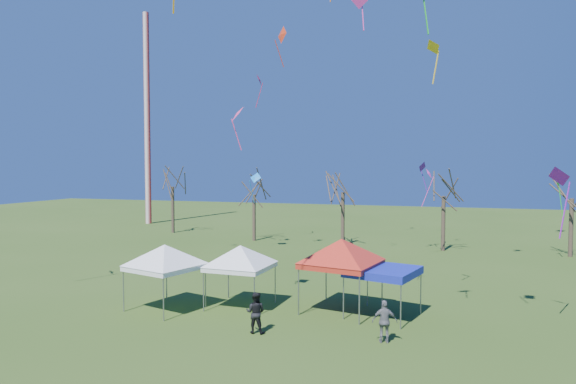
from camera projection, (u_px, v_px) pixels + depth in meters
name	position (u px, v px, depth m)	size (l,w,h in m)	color
ground	(281.00, 337.00, 20.90)	(140.00, 140.00, 0.00)	#324D18
radio_mast	(147.00, 119.00, 61.02)	(0.70, 0.70, 25.00)	silver
tree_0	(172.00, 170.00, 52.89)	(3.83, 3.83, 8.44)	#3D2D21
tree_1	(254.00, 178.00, 47.30)	(3.42, 3.42, 7.54)	#3D2D21
tree_2	(343.00, 173.00, 44.50)	(3.71, 3.71, 8.18)	#3D2D21
tree_3	(444.00, 176.00, 41.68)	(3.59, 3.59, 7.91)	#3D2D21
tree_4	(572.00, 178.00, 38.84)	(3.58, 3.58, 7.89)	#3D2D21
tent_white_west	(165.00, 249.00, 24.73)	(3.98, 3.98, 3.65)	gray
tent_white_mid	(240.00, 250.00, 25.16)	(4.01, 4.01, 3.53)	gray
tent_red	(342.00, 244.00, 24.36)	(4.48, 4.48, 4.04)	gray
tent_blue	(383.00, 272.00, 23.58)	(3.53, 3.53, 2.27)	gray
person_grey	(385.00, 321.00, 20.16)	(0.99, 0.41, 1.69)	slate
person_dark	(256.00, 312.00, 21.33)	(0.84, 0.65, 1.73)	black
kite_22	(429.00, 175.00, 38.70)	(0.90, 1.01, 2.91)	#F837B2
kite_25	(360.00, 1.00, 22.85)	(0.83, 0.56, 1.78)	#E6339D
kite_11	(282.00, 35.00, 33.72)	(1.04, 1.01, 2.63)	red
kite_2	(260.00, 80.00, 44.17)	(0.82, 1.30, 3.00)	red
kite_19	(422.00, 167.00, 40.83)	(0.86, 1.00, 2.43)	#5D17A6
kite_18	(434.00, 48.00, 24.22)	(1.00, 1.00, 2.15)	yellow
kite_1	(237.00, 114.00, 24.71)	(1.08, 1.18, 2.16)	#F2357B
kite_12	(559.00, 180.00, 36.78)	(0.97, 0.98, 3.15)	green
kite_13	(255.00, 178.00, 41.76)	(1.12, 0.85, 2.57)	#157FE6
kite_17	(560.00, 177.00, 21.88)	(1.15, 1.16, 3.10)	purple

